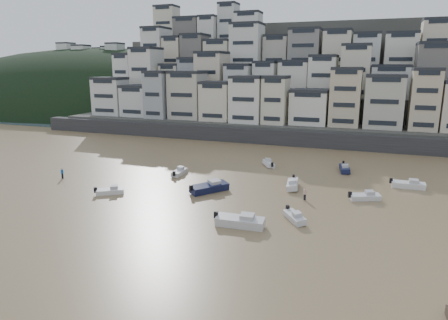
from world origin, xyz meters
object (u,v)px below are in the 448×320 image
at_px(boat_g, 408,184).
at_px(boat_j, 110,190).
at_px(boat_h, 269,163).
at_px(person_blue, 62,173).
at_px(boat_c, 209,186).
at_px(boat_e, 293,183).
at_px(boat_f, 179,171).
at_px(boat_d, 365,196).
at_px(boat_i, 345,168).
at_px(boat_a, 240,220).
at_px(boat_b, 295,216).
at_px(person_pink, 305,194).

relative_size(boat_g, boat_j, 1.23).
xyz_separation_m(boat_h, person_blue, (-29.77, -19.67, 0.25)).
xyz_separation_m(boat_g, boat_h, (-23.02, 5.84, -0.09)).
height_order(boat_c, boat_e, boat_c).
height_order(boat_f, boat_j, boat_f).
bearing_deg(boat_h, boat_e, 179.67).
xyz_separation_m(boat_d, boat_i, (-3.71, 14.81, 0.08)).
bearing_deg(boat_a, person_blue, 161.96).
distance_m(boat_a, boat_j, 21.77).
distance_m(boat_a, boat_d, 19.83).
height_order(boat_a, person_blue, person_blue).
relative_size(boat_c, person_blue, 3.67).
xyz_separation_m(boat_b, person_pink, (-0.08, 8.01, 0.27)).
xyz_separation_m(boat_d, person_blue, (-46.79, -5.73, 0.25)).
bearing_deg(boat_h, person_blue, 93.85).
relative_size(boat_c, boat_e, 1.22).
distance_m(boat_a, person_blue, 34.73).
bearing_deg(boat_g, boat_e, -160.56).
relative_size(boat_a, boat_i, 1.20).
xyz_separation_m(boat_e, person_pink, (2.61, -4.91, 0.15)).
height_order(boat_g, boat_h, boat_g).
relative_size(boat_i, person_blue, 2.94).
height_order(boat_d, person_pink, person_pink).
relative_size(boat_c, boat_f, 1.39).
bearing_deg(person_blue, boat_i, 25.50).
bearing_deg(boat_j, person_pink, -18.15).
bearing_deg(boat_h, boat_g, -133.84).
bearing_deg(boat_g, boat_c, -156.76).
bearing_deg(boat_g, boat_i, 144.70).
bearing_deg(boat_b, boat_e, 156.56).
relative_size(boat_f, boat_h, 1.01).
height_order(boat_c, person_blue, boat_c).
height_order(boat_b, person_pink, person_pink).
relative_size(boat_a, boat_h, 1.36).
height_order(boat_c, boat_g, boat_c).
xyz_separation_m(boat_c, boat_g, (27.44, 12.15, -0.17)).
bearing_deg(boat_d, boat_b, -148.16).
xyz_separation_m(boat_a, boat_j, (-21.22, 4.83, -0.26)).
distance_m(boat_h, person_blue, 35.68).
bearing_deg(boat_g, boat_a, -130.74).
xyz_separation_m(boat_d, boat_e, (-10.39, 2.10, 0.10)).
bearing_deg(boat_j, boat_e, -6.55).
bearing_deg(boat_g, boat_f, -172.29).
bearing_deg(boat_d, person_blue, 164.27).
height_order(boat_d, boat_h, boat_h).
xyz_separation_m(boat_b, boat_f, (-22.09, 13.65, 0.02)).
height_order(boat_c, boat_h, boat_c).
relative_size(boat_a, boat_b, 1.40).
distance_m(boat_d, boat_f, 29.91).
bearing_deg(person_pink, boat_j, -165.05).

